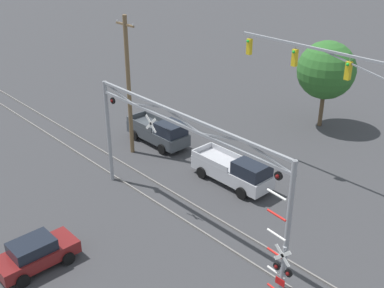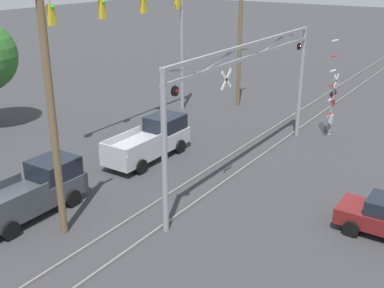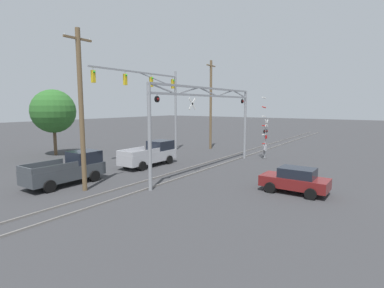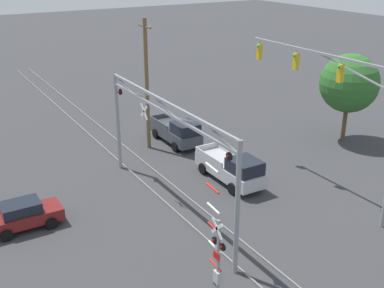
{
  "view_description": "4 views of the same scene",
  "coord_description": "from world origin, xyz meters",
  "px_view_note": "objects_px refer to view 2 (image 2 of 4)",
  "views": [
    {
      "loc": [
        16.11,
        1.23,
        15.2
      ],
      "look_at": [
        -2.06,
        18.07,
        3.26
      ],
      "focal_mm": 45.0,
      "sensor_mm": 36.0,
      "label": 1
    },
    {
      "loc": [
        -19.81,
        5.48,
        9.92
      ],
      "look_at": [
        -2.33,
        17.14,
        1.93
      ],
      "focal_mm": 45.0,
      "sensor_mm": 36.0,
      "label": 2
    },
    {
      "loc": [
        -19.73,
        3.33,
        5.13
      ],
      "look_at": [
        1.53,
        18.1,
        1.77
      ],
      "focal_mm": 28.0,
      "sensor_mm": 36.0,
      "label": 3
    },
    {
      "loc": [
        21.35,
        4.46,
        13.62
      ],
      "look_at": [
        -0.46,
        17.43,
        3.46
      ],
      "focal_mm": 45.0,
      "sensor_mm": 36.0,
      "label": 4
    }
  ],
  "objects_px": {
    "pickup_truck_lead": "(151,140)",
    "utility_pole_right": "(240,33)",
    "pickup_truck_following": "(33,192)",
    "crossing_gantry": "(249,83)",
    "traffic_signal_span": "(154,24)",
    "utility_pole_left": "(52,112)",
    "crossing_signal_mast": "(332,104)"
  },
  "relations": [
    {
      "from": "pickup_truck_lead",
      "to": "utility_pole_right",
      "type": "bearing_deg",
      "value": 4.75
    },
    {
      "from": "pickup_truck_following",
      "to": "utility_pole_right",
      "type": "relative_size",
      "value": 0.5
    },
    {
      "from": "crossing_gantry",
      "to": "traffic_signal_span",
      "type": "distance_m",
      "value": 10.19
    },
    {
      "from": "utility_pole_right",
      "to": "utility_pole_left",
      "type": "bearing_deg",
      "value": -171.54
    },
    {
      "from": "pickup_truck_lead",
      "to": "pickup_truck_following",
      "type": "distance_m",
      "value": 7.58
    },
    {
      "from": "traffic_signal_span",
      "to": "utility_pole_right",
      "type": "bearing_deg",
      "value": -25.51
    },
    {
      "from": "crossing_signal_mast",
      "to": "traffic_signal_span",
      "type": "height_order",
      "value": "traffic_signal_span"
    },
    {
      "from": "crossing_signal_mast",
      "to": "utility_pole_left",
      "type": "height_order",
      "value": "utility_pole_left"
    },
    {
      "from": "crossing_signal_mast",
      "to": "crossing_gantry",
      "type": "bearing_deg",
      "value": 167.84
    },
    {
      "from": "utility_pole_left",
      "to": "utility_pole_right",
      "type": "relative_size",
      "value": 0.93
    },
    {
      "from": "crossing_gantry",
      "to": "crossing_signal_mast",
      "type": "height_order",
      "value": "crossing_gantry"
    },
    {
      "from": "pickup_truck_lead",
      "to": "pickup_truck_following",
      "type": "bearing_deg",
      "value": 177.89
    },
    {
      "from": "pickup_truck_lead",
      "to": "utility_pole_left",
      "type": "relative_size",
      "value": 0.57
    },
    {
      "from": "pickup_truck_lead",
      "to": "utility_pole_right",
      "type": "distance_m",
      "value": 12.22
    },
    {
      "from": "crossing_gantry",
      "to": "utility_pole_left",
      "type": "bearing_deg",
      "value": 159.94
    },
    {
      "from": "crossing_signal_mast",
      "to": "utility_pole_right",
      "type": "distance_m",
      "value": 8.91
    },
    {
      "from": "crossing_gantry",
      "to": "traffic_signal_span",
      "type": "relative_size",
      "value": 1.16
    },
    {
      "from": "pickup_truck_lead",
      "to": "pickup_truck_following",
      "type": "xyz_separation_m",
      "value": [
        -7.58,
        0.28,
        -0.0
      ]
    },
    {
      "from": "traffic_signal_span",
      "to": "pickup_truck_lead",
      "type": "distance_m",
      "value": 8.47
    },
    {
      "from": "crossing_gantry",
      "to": "pickup_truck_following",
      "type": "relative_size",
      "value": 2.64
    },
    {
      "from": "crossing_signal_mast",
      "to": "pickup_truck_following",
      "type": "distance_m",
      "value": 17.7
    },
    {
      "from": "traffic_signal_span",
      "to": "utility_pole_left",
      "type": "xyz_separation_m",
      "value": [
        -13.37,
        -5.76,
        -1.38
      ]
    },
    {
      "from": "crossing_gantry",
      "to": "pickup_truck_lead",
      "type": "xyz_separation_m",
      "value": [
        -0.94,
        5.2,
        -3.65
      ]
    },
    {
      "from": "utility_pole_right",
      "to": "pickup_truck_following",
      "type": "bearing_deg",
      "value": -177.99
    },
    {
      "from": "crossing_signal_mast",
      "to": "traffic_signal_span",
      "type": "relative_size",
      "value": 0.5
    },
    {
      "from": "pickup_truck_lead",
      "to": "utility_pole_right",
      "type": "relative_size",
      "value": 0.53
    },
    {
      "from": "crossing_gantry",
      "to": "utility_pole_left",
      "type": "distance_m",
      "value": 9.51
    },
    {
      "from": "crossing_gantry",
      "to": "crossing_signal_mast",
      "type": "relative_size",
      "value": 2.3
    },
    {
      "from": "crossing_gantry",
      "to": "crossing_signal_mast",
      "type": "distance_m",
      "value": 8.25
    },
    {
      "from": "crossing_signal_mast",
      "to": "pickup_truck_lead",
      "type": "height_order",
      "value": "crossing_signal_mast"
    },
    {
      "from": "crossing_signal_mast",
      "to": "pickup_truck_lead",
      "type": "distance_m",
      "value": 11.03
    },
    {
      "from": "pickup_truck_following",
      "to": "utility_pole_right",
      "type": "distance_m",
      "value": 19.47
    }
  ]
}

